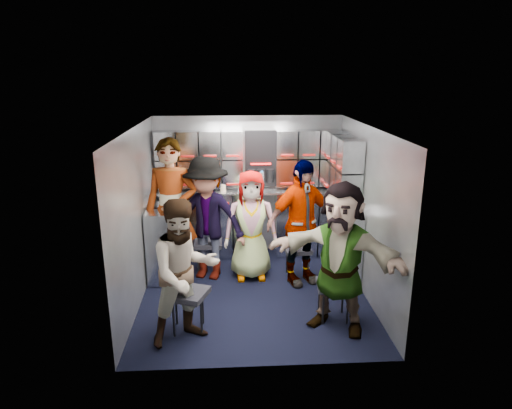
{
  "coord_description": "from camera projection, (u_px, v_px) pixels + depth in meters",
  "views": [
    {
      "loc": [
        -0.29,
        -5.26,
        2.76
      ],
      "look_at": [
        0.05,
        0.35,
        1.08
      ],
      "focal_mm": 32.0,
      "sensor_mm": 36.0,
      "label": 1
    }
  ],
  "objects": [
    {
      "name": "attendant_arc_e",
      "position": [
        340.0,
        258.0,
        4.84
      ],
      "size": [
        1.57,
        1.22,
        1.66
      ],
      "primitive_type": "imported",
      "rotation": [
        0.0,
        0.0,
        -0.55
      ],
      "color": "black",
      "rests_on": "ground"
    },
    {
      "name": "attendant_arc_b",
      "position": [
        207.0,
        219.0,
        6.07
      ],
      "size": [
        1.22,
        0.94,
        1.68
      ],
      "primitive_type": "imported",
      "rotation": [
        0.0,
        0.0,
        -0.33
      ],
      "color": "black",
      "rests_on": "ground"
    },
    {
      "name": "cup_right",
      "position": [
        333.0,
        186.0,
        6.78
      ],
      "size": [
        0.07,
        0.07,
        0.09
      ],
      "primitive_type": "cylinder",
      "color": "tan",
      "rests_on": "counter"
    },
    {
      "name": "ceiling",
      "position": [
        254.0,
        128.0,
        5.24
      ],
      "size": [
        2.8,
        3.0,
        0.02
      ],
      "primitive_type": "cube",
      "color": "silver",
      "rests_on": "wall_back"
    },
    {
      "name": "bottle_mid",
      "position": [
        211.0,
        183.0,
        6.66
      ],
      "size": [
        0.07,
        0.07,
        0.26
      ],
      "primitive_type": "cylinder",
      "color": "white",
      "rests_on": "counter"
    },
    {
      "name": "right_cabinet",
      "position": [
        341.0,
        238.0,
        6.34
      ],
      "size": [
        0.28,
        1.2,
        1.0
      ],
      "primitive_type": "cube",
      "color": "#A2A8B2",
      "rests_on": "ground"
    },
    {
      "name": "wall_right",
      "position": [
        367.0,
        213.0,
        5.62
      ],
      "size": [
        0.04,
        3.0,
        2.1
      ],
      "primitive_type": "cube",
      "color": "#8F959C",
      "rests_on": "ground"
    },
    {
      "name": "cup_left",
      "position": [
        223.0,
        188.0,
        6.68
      ],
      "size": [
        0.08,
        0.08,
        0.1
      ],
      "primitive_type": "cylinder",
      "color": "tan",
      "rests_on": "counter"
    },
    {
      "name": "attendant_arc_d",
      "position": [
        301.0,
        223.0,
        5.92
      ],
      "size": [
        1.06,
        0.75,
        1.67
      ],
      "primitive_type": "imported",
      "rotation": [
        0.0,
        0.0,
        0.4
      ],
      "color": "black",
      "rests_on": "ground"
    },
    {
      "name": "counter",
      "position": [
        249.0,
        191.0,
        6.78
      ],
      "size": [
        2.68,
        0.42,
        0.03
      ],
      "primitive_type": "cube",
      "color": "#B0B3B8",
      "rests_on": "cart_bank_back"
    },
    {
      "name": "jump_seat_near_right",
      "position": [
        334.0,
        287.0,
        5.14
      ],
      "size": [
        0.4,
        0.38,
        0.45
      ],
      "rotation": [
        0.0,
        0.0,
        -0.07
      ],
      "color": "black",
      "rests_on": "ground"
    },
    {
      "name": "attendant_arc_a",
      "position": [
        185.0,
        272.0,
        4.63
      ],
      "size": [
        0.93,
        0.86,
        1.55
      ],
      "primitive_type": "imported",
      "rotation": [
        0.0,
        0.0,
        0.47
      ],
      "color": "black",
      "rests_on": "ground"
    },
    {
      "name": "wall_back",
      "position": [
        248.0,
        185.0,
        6.97
      ],
      "size": [
        2.8,
        0.04,
        2.1
      ],
      "primitive_type": "cube",
      "color": "#8F959C",
      "rests_on": "ground"
    },
    {
      "name": "wall_left",
      "position": [
        137.0,
        217.0,
        5.46
      ],
      "size": [
        0.04,
        3.0,
        2.1
      ],
      "primitive_type": "cube",
      "color": "#8F959C",
      "rests_on": "ground"
    },
    {
      "name": "red_latch_strip",
      "position": [
        250.0,
        203.0,
        6.63
      ],
      "size": [
        2.6,
        0.02,
        0.03
      ],
      "primitive_type": "cube",
      "color": "maroon",
      "rests_on": "cart_bank_back"
    },
    {
      "name": "attendant_standing",
      "position": [
        172.0,
        212.0,
        5.96
      ],
      "size": [
        0.78,
        0.6,
        1.93
      ],
      "primitive_type": "imported",
      "rotation": [
        0.0,
        0.0,
        -0.21
      ],
      "color": "black",
      "rests_on": "ground"
    },
    {
      "name": "locker_bank_right",
      "position": [
        343.0,
        167.0,
        6.15
      ],
      "size": [
        0.28,
        1.0,
        0.82
      ],
      "primitive_type": "cube",
      "color": "#A2A8B2",
      "rests_on": "wall_right"
    },
    {
      "name": "jump_seat_center",
      "position": [
        250.0,
        247.0,
        6.38
      ],
      "size": [
        0.35,
        0.33,
        0.4
      ],
      "rotation": [
        0.0,
        0.0,
        0.04
      ],
      "color": "black",
      "rests_on": "ground"
    },
    {
      "name": "bottle_right",
      "position": [
        262.0,
        181.0,
        6.7
      ],
      "size": [
        0.07,
        0.07,
        0.28
      ],
      "primitive_type": "cylinder",
      "color": "white",
      "rests_on": "counter"
    },
    {
      "name": "coffee_niche",
      "position": [
        261.0,
        159.0,
        6.78
      ],
      "size": [
        0.46,
        0.16,
        0.84
      ],
      "primitive_type": null,
      "color": "black",
      "rests_on": "wall_back"
    },
    {
      "name": "bottle_left",
      "position": [
        240.0,
        183.0,
        6.69
      ],
      "size": [
        0.07,
        0.07,
        0.25
      ],
      "primitive_type": "cylinder",
      "color": "white",
      "rests_on": "counter"
    },
    {
      "name": "cart_bank_back",
      "position": [
        249.0,
        224.0,
        6.93
      ],
      "size": [
        2.68,
        0.38,
        0.99
      ],
      "primitive_type": "cube",
      "color": "#A2A8B2",
      "rests_on": "ground"
    },
    {
      "name": "jump_seat_near_left",
      "position": [
        188.0,
        296.0,
        4.9
      ],
      "size": [
        0.5,
        0.49,
        0.47
      ],
      "rotation": [
        0.0,
        0.0,
        -0.36
      ],
      "color": "black",
      "rests_on": "ground"
    },
    {
      "name": "jump_seat_mid_right",
      "position": [
        298.0,
        251.0,
        6.23
      ],
      "size": [
        0.38,
        0.36,
        0.42
      ],
      "rotation": [
        0.0,
        0.0,
        0.08
      ],
      "color": "black",
      "rests_on": "ground"
    },
    {
      "name": "locker_bank_back",
      "position": [
        249.0,
        159.0,
        6.7
      ],
      "size": [
        2.68,
        0.28,
        0.82
      ],
      "primitive_type": "cube",
      "color": "#A2A8B2",
      "rests_on": "wall_back"
    },
    {
      "name": "cart_bank_left",
      "position": [
        164.0,
        243.0,
        6.16
      ],
      "size": [
        0.38,
        0.76,
        0.99
      ],
      "primitive_type": "cube",
      "color": "#A2A8B2",
      "rests_on": "ground"
    },
    {
      "name": "attendant_arc_c",
      "position": [
        251.0,
        225.0,
        6.1
      ],
      "size": [
        0.73,
        0.48,
        1.49
      ],
      "primitive_type": "imported",
      "rotation": [
        0.0,
        0.0,
        0.01
      ],
      "color": "black",
      "rests_on": "ground"
    },
    {
      "name": "floor",
      "position": [
        254.0,
        293.0,
        5.84
      ],
      "size": [
        3.0,
        3.0,
        0.0
      ],
      "primitive_type": "plane",
      "color": "black",
      "rests_on": "ground"
    },
    {
      "name": "jump_seat_mid_left",
      "position": [
        208.0,
        245.0,
        6.37
      ],
      "size": [
        0.38,
        0.36,
        0.45
      ],
      "rotation": [
        0.0,
        0.0,
        -0.01
      ],
      "color": "black",
      "rests_on": "ground"
    }
  ]
}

